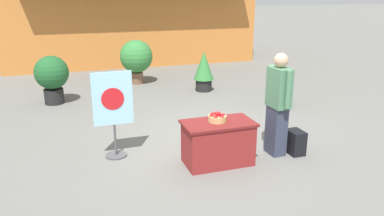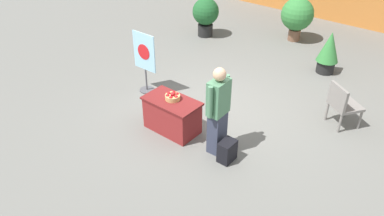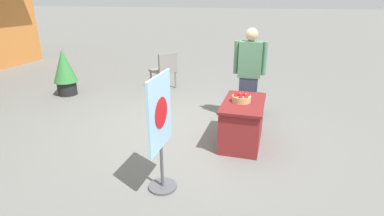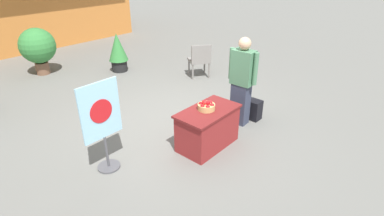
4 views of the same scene
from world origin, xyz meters
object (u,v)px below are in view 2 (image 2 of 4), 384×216
(backpack, at_px, (227,151))
(potted_plant_far_left, at_px, (206,14))
(poster_board, at_px, (145,59))
(display_table, at_px, (172,115))
(potted_plant_near_left, at_px, (329,51))
(patio_chair, at_px, (342,103))
(potted_plant_near_right, at_px, (297,15))
(apple_basket, at_px, (173,96))
(person_visitor, at_px, (218,111))

(backpack, relative_size, potted_plant_far_left, 0.35)
(poster_board, bearing_deg, display_table, 62.57)
(poster_board, height_order, potted_plant_near_left, poster_board)
(backpack, xyz_separation_m, patio_chair, (1.16, 2.41, 0.33))
(poster_board, xyz_separation_m, patio_chair, (4.13, 1.54, -0.29))
(potted_plant_near_right, bearing_deg, apple_basket, -87.88)
(backpack, bearing_deg, display_table, 176.91)
(display_table, height_order, apple_basket, apple_basket)
(poster_board, bearing_deg, potted_plant_near_right, 165.33)
(patio_chair, xyz_separation_m, potted_plant_near_left, (-1.18, 2.14, 0.07))
(poster_board, distance_m, patio_chair, 4.42)
(display_table, relative_size, poster_board, 0.78)
(apple_basket, xyz_separation_m, backpack, (1.42, -0.11, -0.57))
(person_visitor, relative_size, poster_board, 1.19)
(potted_plant_near_left, height_order, potted_plant_far_left, potted_plant_far_left)
(patio_chair, relative_size, potted_plant_far_left, 0.79)
(person_visitor, xyz_separation_m, potted_plant_far_left, (-3.69, 4.44, -0.19))
(display_table, distance_m, poster_board, 1.81)
(display_table, height_order, backpack, display_table)
(potted_plant_near_left, xyz_separation_m, potted_plant_far_left, (-4.00, 0.01, 0.11))
(potted_plant_far_left, bearing_deg, display_table, -59.89)
(potted_plant_near_right, relative_size, potted_plant_far_left, 1.10)
(display_table, bearing_deg, potted_plant_far_left, 120.11)
(backpack, xyz_separation_m, potted_plant_near_left, (-0.01, 4.55, 0.39))
(patio_chair, bearing_deg, potted_plant_far_left, 102.59)
(display_table, relative_size, apple_basket, 3.84)
(apple_basket, bearing_deg, potted_plant_near_right, 92.12)
(person_visitor, height_order, patio_chair, person_visitor)
(apple_basket, height_order, backpack, apple_basket)
(backpack, relative_size, poster_board, 0.28)
(patio_chair, bearing_deg, apple_basket, 166.69)
(poster_board, bearing_deg, patio_chair, 110.18)
(poster_board, distance_m, potted_plant_near_left, 4.72)
(patio_chair, xyz_separation_m, potted_plant_near_right, (-2.80, 3.61, 0.27))
(apple_basket, xyz_separation_m, patio_chair, (2.59, 2.30, -0.24))
(potted_plant_near_right, bearing_deg, patio_chair, -52.13)
(display_table, relative_size, potted_plant_near_left, 1.02)
(display_table, distance_m, potted_plant_near_left, 4.69)
(potted_plant_near_left, distance_m, potted_plant_far_left, 4.00)
(backpack, height_order, potted_plant_near_right, potted_plant_near_right)
(display_table, xyz_separation_m, apple_basket, (-0.01, 0.04, 0.42))
(display_table, xyz_separation_m, potted_plant_near_right, (-0.22, 5.94, 0.44))
(potted_plant_near_left, bearing_deg, potted_plant_far_left, 179.92)
(display_table, relative_size, potted_plant_near_right, 0.87)
(person_visitor, relative_size, potted_plant_far_left, 1.46)
(potted_plant_near_right, xyz_separation_m, potted_plant_far_left, (-2.37, -1.46, -0.09))
(backpack, xyz_separation_m, potted_plant_near_right, (-1.64, 6.02, 0.59))
(poster_board, xyz_separation_m, potted_plant_far_left, (-1.05, 3.68, -0.12))
(potted_plant_near_right, distance_m, potted_plant_far_left, 2.79)
(apple_basket, bearing_deg, backpack, -4.56)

